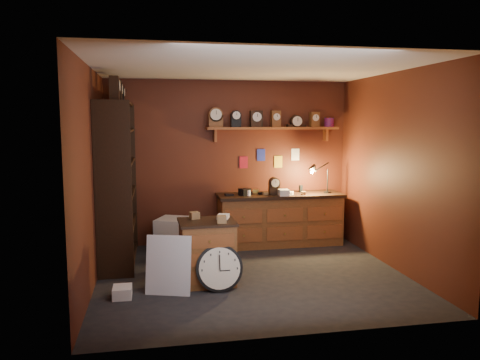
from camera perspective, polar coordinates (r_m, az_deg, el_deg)
name	(u,v)px	position (r m, az deg, el deg)	size (l,w,h in m)	color
floor	(252,275)	(6.34, 1.45, -11.53)	(4.00, 4.00, 0.00)	black
room_shell	(254,145)	(6.13, 1.70, 4.26)	(4.02, 3.62, 2.71)	#552314
shelving_unit	(115,176)	(6.91, -14.96, 0.46)	(0.47, 1.60, 2.58)	black
workbench	(280,216)	(7.78, 4.88, -4.42)	(2.07, 0.66, 1.36)	brown
low_cabinet	(207,249)	(5.94, -4.02, -8.45)	(0.71, 0.61, 0.89)	brown
big_round_clock	(219,268)	(5.71, -2.54, -10.70)	(0.57, 0.18, 0.57)	black
white_panel	(169,293)	(5.77, -8.66, -13.52)	(0.54, 0.02, 0.72)	silver
mini_fridge	(174,235)	(7.48, -8.01, -6.61)	(0.66, 0.68, 0.52)	silver
floor_box_a	(165,266)	(6.50, -9.09, -10.28)	(0.30, 0.25, 0.18)	olive
floor_box_b	(122,292)	(5.73, -14.15, -13.11)	(0.22, 0.26, 0.13)	white
floor_box_c	(158,255)	(7.03, -10.00, -8.95)	(0.25, 0.21, 0.19)	olive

